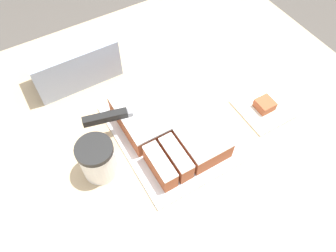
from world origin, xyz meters
The scene contains 9 objects.
ground_plane centered at (0.00, 0.00, 0.00)m, with size 8.00×8.00×0.00m, color #4C4742.
countertop centered at (0.00, 0.00, 0.45)m, with size 1.40×1.10×0.90m.
cake_board centered at (0.02, -0.05, 0.90)m, with size 0.28×0.38×0.01m.
cake centered at (0.02, -0.04, 0.94)m, with size 0.22×0.32×0.06m.
knife centered at (-0.10, 0.03, 0.98)m, with size 0.32×0.10×0.02m.
coffee_cup centered at (-0.20, -0.06, 0.96)m, with size 0.10×0.10×0.12m.
paper_napkin centered at (0.32, -0.12, 0.90)m, with size 0.15×0.15×0.01m.
brownie centered at (0.32, -0.12, 0.92)m, with size 0.05×0.05×0.03m.
storage_box centered at (-0.12, 0.30, 0.97)m, with size 0.27×0.12×0.14m.
Camera 1 is at (-0.25, -0.50, 1.69)m, focal length 35.00 mm.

